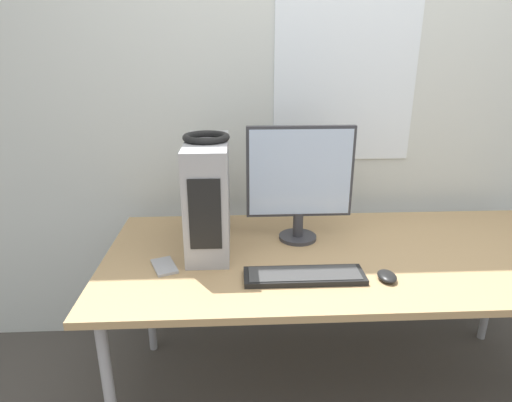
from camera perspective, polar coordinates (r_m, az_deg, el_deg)
The scene contains 8 objects.
wall_back at distance 2.21m, azimuth 9.30°, elevation 14.58°, with size 8.00×0.07×2.70m.
desk at distance 1.85m, azimuth 11.79°, elevation -7.92°, with size 1.99×0.89×0.74m.
pc_tower at distance 1.78m, azimuth -6.36°, elevation 0.82°, with size 0.17×0.46×0.45m.
headphones at distance 1.72m, azimuth -6.66°, elevation 8.45°, with size 0.19×0.19×0.03m.
monitor_main at distance 1.82m, azimuth 5.85°, elevation 2.97°, with size 0.45×0.17×0.50m.
keyboard at distance 1.60m, azimuth 6.45°, elevation -9.86°, with size 0.44×0.13×0.02m.
mouse at distance 1.66m, azimuth 17.07°, elevation -9.56°, with size 0.07×0.09×0.03m.
cell_phone at distance 1.71m, azimuth -12.13°, elevation -8.50°, with size 0.13×0.16×0.01m.
Camera 1 is at (-0.45, -1.14, 1.53)m, focal length 30.00 mm.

